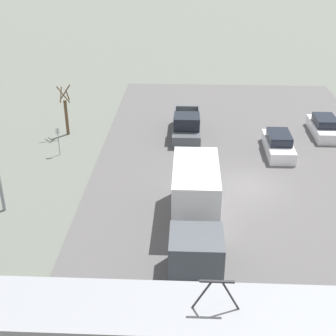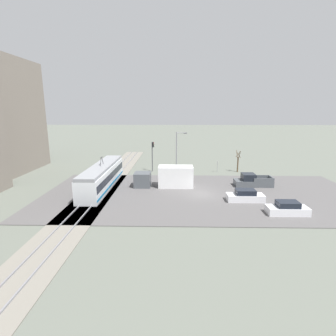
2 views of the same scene
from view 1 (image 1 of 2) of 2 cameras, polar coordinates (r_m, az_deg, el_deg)
ground_plane at (r=29.37m, az=9.80°, el=-2.26°), size 320.00×320.00×0.00m
road_surface at (r=29.35m, az=9.81°, el=-2.20°), size 20.02×42.14×0.08m
box_truck at (r=24.33m, az=3.38°, el=-4.51°), size 2.45×8.49×3.02m
pickup_truck at (r=35.80m, az=2.29°, el=5.05°), size 2.06×5.42×1.86m
sedan_car_0 at (r=37.94m, az=18.49°, el=4.74°), size 1.77×4.34×1.42m
sedan_car_1 at (r=33.91m, az=13.31°, el=2.82°), size 1.75×4.49×1.46m
street_tree at (r=36.61m, az=-12.32°, el=6.62°), size 0.94×0.78×3.92m
no_parking_sign at (r=33.42m, az=-13.23°, el=3.54°), size 0.32×0.08×2.03m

